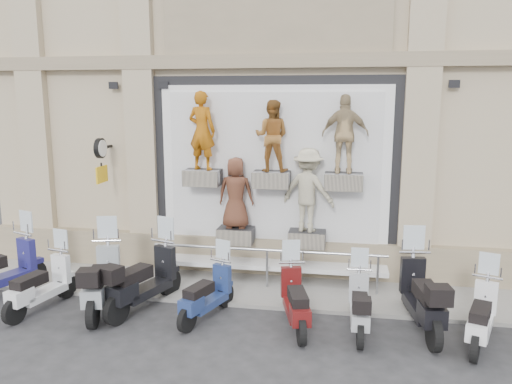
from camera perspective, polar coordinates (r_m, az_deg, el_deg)
ground at (r=9.13m, az=-0.74°, el=-15.77°), size 90.00×90.00×0.00m
sidewalk at (r=11.01m, az=1.34°, el=-10.77°), size 16.00×2.20×0.08m
building at (r=15.23m, az=4.38°, el=17.96°), size 14.00×8.60×12.00m
shop_vitrine at (r=11.00m, az=2.44°, el=1.82°), size 5.60×1.03×4.30m
guard_rail at (r=10.77m, az=1.27°, el=-8.86°), size 5.06×0.10×0.93m
clock_sign_bracket at (r=11.89m, az=-17.29°, el=4.10°), size 0.10×0.80×1.02m
scooter_b at (r=10.57m, az=-23.46°, el=-8.58°), size 0.89×1.89×1.48m
scooter_c at (r=10.11m, az=-17.30°, el=-8.31°), size 1.12×2.20×1.72m
scooter_d at (r=9.95m, az=-12.70°, el=-8.40°), size 1.27×2.20×1.72m
scooter_e at (r=9.42m, az=-5.65°, el=-10.36°), size 1.04×1.78×1.39m
scooter_f at (r=9.06m, az=4.54°, el=-10.97°), size 0.96×1.87×1.46m
scooter_g at (r=9.07m, az=11.78°, el=-11.45°), size 0.51×1.70×1.38m
scooter_h at (r=9.38m, az=18.50°, el=-9.84°), size 0.90×2.20×1.73m
scooter_i at (r=9.23m, az=24.48°, el=-11.59°), size 1.10×1.85×1.44m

